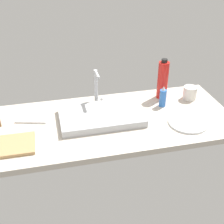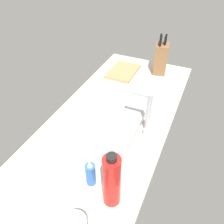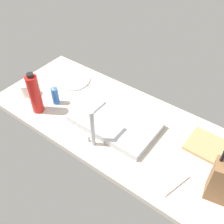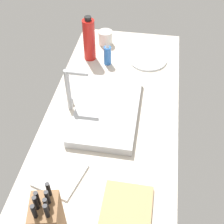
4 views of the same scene
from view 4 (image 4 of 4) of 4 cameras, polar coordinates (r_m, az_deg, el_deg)
countertop_slab at (r=154.02cm, az=-0.01°, el=-0.84°), size 160.95×66.31×3.50cm
sink_basin at (r=151.62cm, az=-0.93°, el=0.32°), size 49.52×30.71×4.29cm
faucet at (r=147.81cm, az=-7.86°, el=4.62°), size 5.50×11.75×24.14cm
knife_block at (r=109.22cm, az=-11.94°, el=-19.53°), size 12.71×11.15×28.53cm
cutting_board at (r=119.97cm, az=2.54°, el=-19.08°), size 28.03×19.31×1.80cm
soap_bottle at (r=182.16cm, az=-0.86°, el=10.72°), size 4.41×4.41×14.18cm
water_bottle at (r=183.66cm, az=-4.33°, el=13.45°), size 7.12×7.12×27.57cm
dinner_plate at (r=189.28cm, az=6.73°, el=9.81°), size 23.35×23.35×1.20cm
dish_towel at (r=131.04cm, az=-9.70°, el=-11.62°), size 22.57×21.74×1.20cm
coffee_mug at (r=201.79cm, az=-1.25°, el=13.83°), size 9.03×9.03×8.77cm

